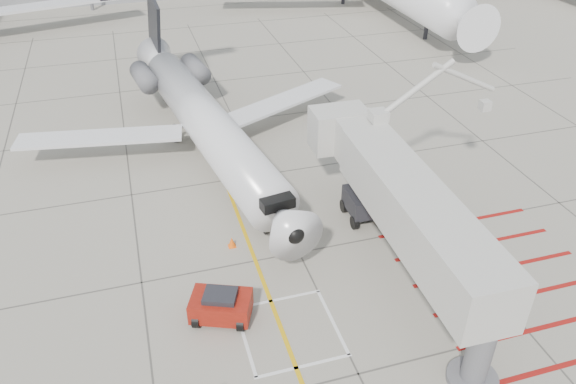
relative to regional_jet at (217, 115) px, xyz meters
name	(u,v)px	position (x,y,z in m)	size (l,w,h in m)	color
ground_plane	(325,306)	(2.33, -13.14, -3.98)	(260.00, 260.00, 0.00)	gray
regional_jet	(217,115)	(0.00, 0.00, 0.00)	(24.09, 30.37, 7.96)	silver
jet_bridge	(416,223)	(6.68, -12.72, -0.47)	(8.31, 17.55, 7.02)	beige
pushback_tug	(221,305)	(-2.37, -12.50, -3.21)	(2.64, 1.65, 1.54)	maroon
baggage_cart	(383,207)	(7.83, -7.36, -3.42)	(1.78, 1.13, 1.13)	#505054
ground_power_unit	(449,232)	(9.99, -10.78, -3.09)	(2.25, 1.31, 1.78)	silver
cone_nose	(232,242)	(-0.89, -7.64, -3.69)	(0.41, 0.41, 0.57)	#FF5C0D
cone_side	(307,225)	(3.34, -7.29, -3.74)	(0.34, 0.34, 0.48)	#F7540D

